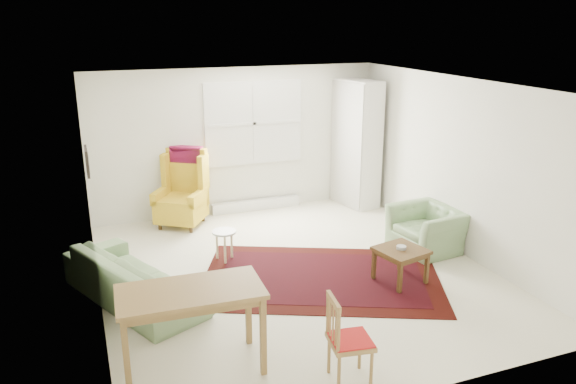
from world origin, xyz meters
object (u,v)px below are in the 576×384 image
object	(u,v)px
coffee_table	(400,265)
armchair	(427,225)
cabinet	(357,144)
wingback_chair	(180,189)
sofa	(133,268)
desk	(192,330)
stool	(225,246)
desk_chair	(351,339)

from	to	relation	value
coffee_table	armchair	bearing A→B (deg)	40.07
armchair	cabinet	bearing A→B (deg)	173.05
armchair	cabinet	world-z (taller)	cabinet
wingback_chair	cabinet	bearing A→B (deg)	33.84
sofa	desk	xyz separation A→B (m)	(0.37, -1.65, 0.01)
coffee_table	cabinet	bearing A→B (deg)	72.93
stool	desk_chair	xyz separation A→B (m)	(0.39, -3.08, 0.21)
armchair	coffee_table	xyz separation A→B (m)	(-0.94, -0.79, -0.14)
sofa	cabinet	xyz separation A→B (m)	(4.20, 2.35, 0.71)
coffee_table	desk_chair	world-z (taller)	desk_chair
stool	cabinet	distance (m)	3.43
sofa	armchair	bearing A→B (deg)	-113.83
armchair	desk_chair	world-z (taller)	desk_chair
wingback_chair	desk	xyz separation A→B (m)	(-0.64, -4.00, -0.20)
desk_chair	sofa	bearing A→B (deg)	44.17
sofa	desk_chair	distance (m)	2.90
armchair	stool	size ratio (longest dim) A/B	2.13
stool	cabinet	world-z (taller)	cabinet
armchair	wingback_chair	size ratio (longest dim) A/B	0.76
armchair	desk	world-z (taller)	desk
wingback_chair	desk_chair	xyz separation A→B (m)	(0.69, -4.70, -0.19)
stool	desk_chair	size ratio (longest dim) A/B	0.51
wingback_chair	desk	bearing A→B (deg)	-65.21
sofa	cabinet	world-z (taller)	cabinet
cabinet	desk_chair	size ratio (longest dim) A/B	2.56
armchair	wingback_chair	bearing A→B (deg)	-132.54
wingback_chair	desk_chair	distance (m)	4.75
wingback_chair	coffee_table	size ratio (longest dim) A/B	2.24
armchair	desk_chair	bearing A→B (deg)	-52.85
desk	cabinet	bearing A→B (deg)	46.29
sofa	desk_chair	world-z (taller)	desk_chair
sofa	desk_chair	bearing A→B (deg)	-168.82
wingback_chair	stool	world-z (taller)	wingback_chair
wingback_chair	cabinet	world-z (taller)	cabinet
armchair	wingback_chair	xyz separation A→B (m)	(-3.19, 2.28, 0.26)
desk	desk_chair	xyz separation A→B (m)	(1.33, -0.70, 0.01)
wingback_chair	armchair	bearing A→B (deg)	-1.74
coffee_table	desk	xyz separation A→B (m)	(-2.88, -0.93, 0.20)
sofa	wingback_chair	xyz separation A→B (m)	(1.01, 2.35, 0.22)
armchair	coffee_table	world-z (taller)	armchair
armchair	cabinet	size ratio (longest dim) A/B	0.43
coffee_table	cabinet	world-z (taller)	cabinet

